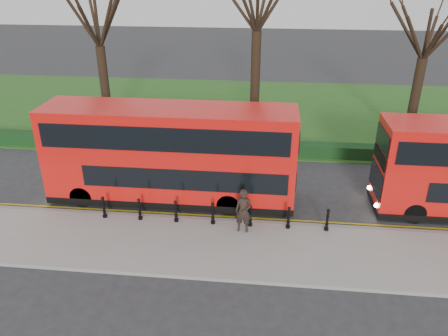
# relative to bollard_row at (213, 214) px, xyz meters

# --- Properties ---
(ground) EXTENTS (120.00, 120.00, 0.00)m
(ground) POSITION_rel_bollard_row_xyz_m (-0.71, 1.35, -0.65)
(ground) COLOR #28282B
(ground) RESTS_ON ground
(pavement) EXTENTS (60.00, 4.00, 0.15)m
(pavement) POSITION_rel_bollard_row_xyz_m (-0.71, -1.65, -0.58)
(pavement) COLOR gray
(pavement) RESTS_ON ground
(kerb) EXTENTS (60.00, 0.25, 0.16)m
(kerb) POSITION_rel_bollard_row_xyz_m (-0.71, 0.35, -0.58)
(kerb) COLOR slate
(kerb) RESTS_ON ground
(grass_verge) EXTENTS (60.00, 18.00, 0.06)m
(grass_verge) POSITION_rel_bollard_row_xyz_m (-0.71, 16.35, -0.62)
(grass_verge) COLOR #23501A
(grass_verge) RESTS_ON ground
(hedge) EXTENTS (60.00, 0.90, 0.80)m
(hedge) POSITION_rel_bollard_row_xyz_m (-0.71, 8.15, -0.25)
(hedge) COLOR black
(hedge) RESTS_ON ground
(yellow_line_outer) EXTENTS (60.00, 0.10, 0.01)m
(yellow_line_outer) POSITION_rel_bollard_row_xyz_m (-0.71, 0.65, -0.64)
(yellow_line_outer) COLOR yellow
(yellow_line_outer) RESTS_ON ground
(yellow_line_inner) EXTENTS (60.00, 0.10, 0.01)m
(yellow_line_inner) POSITION_rel_bollard_row_xyz_m (-0.71, 0.85, -0.64)
(yellow_line_inner) COLOR yellow
(yellow_line_inner) RESTS_ON ground
(tree_left) EXTENTS (6.61, 6.61, 10.32)m
(tree_left) POSITION_rel_bollard_row_xyz_m (-8.71, 11.35, 6.85)
(tree_left) COLOR black
(tree_left) RESTS_ON ground
(tree_right) EXTENTS (6.22, 6.22, 9.72)m
(tree_right) POSITION_rel_bollard_row_xyz_m (11.29, 11.35, 6.41)
(tree_right) COLOR black
(tree_right) RESTS_ON ground
(bollard_row) EXTENTS (10.02, 0.15, 1.00)m
(bollard_row) POSITION_rel_bollard_row_xyz_m (0.00, 0.00, 0.00)
(bollard_row) COLOR black
(bollard_row) RESTS_ON pavement
(bus_lead) EXTENTS (11.74, 2.70, 4.67)m
(bus_lead) POSITION_rel_bollard_row_xyz_m (-2.30, 2.24, 1.70)
(bus_lead) COLOR red
(bus_lead) RESTS_ON ground
(pedestrian) EXTENTS (0.75, 0.52, 1.96)m
(pedestrian) POSITION_rel_bollard_row_xyz_m (1.36, -0.43, 0.48)
(pedestrian) COLOR black
(pedestrian) RESTS_ON pavement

